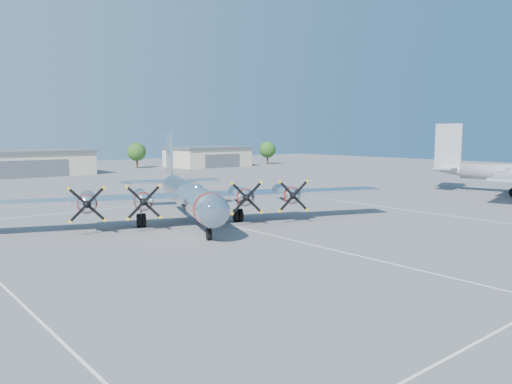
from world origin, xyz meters
TOP-DOWN VIEW (x-y plane):
  - ground at (0.00, 0.00)m, footprint 260.00×260.00m
  - parking_lines at (0.00, -1.75)m, footprint 60.00×50.08m
  - hangar_center at (0.00, 81.96)m, footprint 28.60×14.60m
  - hangar_east at (48.00, 81.96)m, footprint 20.60×14.60m
  - tree_east at (30.00, 88.00)m, footprint 4.80×4.80m
  - tree_far_east at (68.00, 80.00)m, footprint 4.80×4.80m
  - main_bomber_b29 at (-1.92, 11.59)m, footprint 48.59×41.22m
  - twin_engine_east at (48.39, 1.14)m, footprint 37.84×30.95m

SIDE VIEW (x-z plane):
  - ground at x=0.00m, z-range 0.00..0.00m
  - main_bomber_b29 at x=-1.92m, z-range -4.55..4.55m
  - twin_engine_east at x=48.39m, z-range -5.26..5.26m
  - parking_lines at x=0.00m, z-range 0.00..0.01m
  - hangar_center at x=0.00m, z-range 0.01..5.41m
  - hangar_east at x=48.00m, z-range 0.01..5.41m
  - tree_east at x=30.00m, z-range 0.90..7.54m
  - tree_far_east at x=68.00m, z-range 0.90..7.54m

